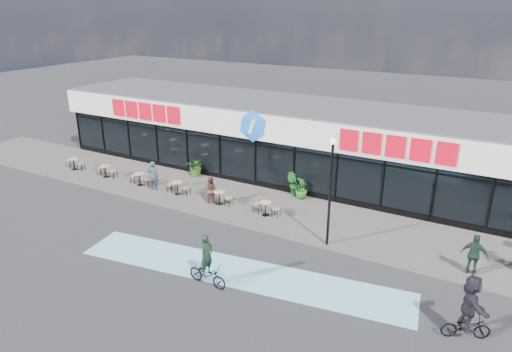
% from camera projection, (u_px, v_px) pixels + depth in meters
% --- Properties ---
extents(ground, '(120.00, 120.00, 0.00)m').
position_uv_depth(ground, '(183.00, 235.00, 21.68)').
color(ground, '#28282B').
rests_on(ground, ground).
extents(sidewalk, '(44.00, 5.00, 0.10)m').
position_uv_depth(sidewalk, '(233.00, 200.00, 25.34)').
color(sidewalk, '#5B5551').
rests_on(sidewalk, ground).
extents(bike_lane, '(14.17, 4.13, 0.01)m').
position_uv_depth(bike_lane, '(239.00, 272.00, 18.63)').
color(bike_lane, '#78C2E4').
rests_on(bike_lane, ground).
extents(building, '(30.60, 6.57, 4.75)m').
position_uv_depth(building, '(278.00, 137.00, 28.96)').
color(building, black).
rests_on(building, ground).
extents(lamp_post, '(0.28, 0.28, 4.98)m').
position_uv_depth(lamp_post, '(331.00, 183.00, 19.57)').
color(lamp_post, black).
rests_on(lamp_post, sidewalk).
extents(bistro_set_0, '(1.54, 0.62, 0.90)m').
position_uv_depth(bistro_set_0, '(75.00, 162.00, 29.87)').
color(bistro_set_0, tan).
rests_on(bistro_set_0, sidewalk).
extents(bistro_set_1, '(1.54, 0.62, 0.90)m').
position_uv_depth(bistro_set_1, '(106.00, 170.00, 28.57)').
color(bistro_set_1, tan).
rests_on(bistro_set_1, sidewalk).
extents(bistro_set_2, '(1.54, 0.62, 0.90)m').
position_uv_depth(bistro_set_2, '(141.00, 178.00, 27.27)').
color(bistro_set_2, tan).
rests_on(bistro_set_2, sidewalk).
extents(bistro_set_3, '(1.54, 0.62, 0.90)m').
position_uv_depth(bistro_set_3, '(178.00, 186.00, 25.97)').
color(bistro_set_3, tan).
rests_on(bistro_set_3, sidewalk).
extents(bistro_set_4, '(1.54, 0.62, 0.90)m').
position_uv_depth(bistro_set_4, '(220.00, 196.00, 24.67)').
color(bistro_set_4, tan).
rests_on(bistro_set_4, sidewalk).
extents(bistro_set_5, '(1.54, 0.62, 0.90)m').
position_uv_depth(bistro_set_5, '(267.00, 206.00, 23.37)').
color(bistro_set_5, tan).
rests_on(bistro_set_5, sidewalk).
extents(potted_plant_left, '(1.30, 1.19, 1.21)m').
position_uv_depth(potted_plant_left, '(196.00, 167.00, 28.59)').
color(potted_plant_left, '#315E1B').
rests_on(potted_plant_left, sidewalk).
extents(potted_plant_mid, '(0.87, 0.87, 1.19)m').
position_uv_depth(potted_plant_mid, '(301.00, 188.00, 25.29)').
color(potted_plant_mid, '#20611B').
rests_on(potted_plant_mid, sidewalk).
extents(potted_plant_right, '(0.91, 0.85, 1.33)m').
position_uv_depth(potted_plant_right, '(294.00, 184.00, 25.73)').
color(potted_plant_right, '#17531B').
rests_on(potted_plant_right, sidewalk).
extents(patron_left, '(0.75, 0.62, 1.76)m').
position_uv_depth(patron_left, '(153.00, 176.00, 26.37)').
color(patron_left, '#31404C').
rests_on(patron_left, sidewalk).
extents(patron_right, '(0.88, 0.78, 1.52)m').
position_uv_depth(patron_right, '(210.00, 190.00, 24.69)').
color(patron_right, brown).
rests_on(patron_right, sidewalk).
extents(pedestrian_c, '(1.02, 0.44, 1.74)m').
position_uv_depth(pedestrian_c, '(474.00, 255.00, 18.06)').
color(pedestrian_c, '#1A2F24').
rests_on(pedestrian_c, sidewalk).
extents(cyclist_a, '(1.78, 0.72, 2.18)m').
position_uv_depth(cyclist_a, '(207.00, 268.00, 17.56)').
color(cyclist_a, black).
rests_on(cyclist_a, ground).
extents(cyclist_b, '(1.67, 1.82, 2.33)m').
position_uv_depth(cyclist_b, '(469.00, 309.00, 14.60)').
color(cyclist_b, black).
rests_on(cyclist_b, ground).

